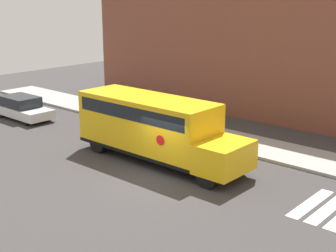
{
  "coord_description": "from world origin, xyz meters",
  "views": [
    {
      "loc": [
        12.92,
        -13.94,
        7.71
      ],
      "look_at": [
        -1.25,
        2.15,
        1.67
      ],
      "focal_mm": 50.0,
      "sensor_mm": 36.0,
      "label": 1
    }
  ],
  "objects": [
    {
      "name": "sidewalk_strip",
      "position": [
        0.0,
        6.5,
        0.07
      ],
      "size": [
        44.0,
        3.0,
        0.15
      ],
      "color": "#9E9E99",
      "rests_on": "ground"
    },
    {
      "name": "school_bus",
      "position": [
        -1.74,
        1.65,
        1.73
      ],
      "size": [
        9.0,
        2.57,
        3.03
      ],
      "color": "yellow",
      "rests_on": "ground"
    },
    {
      "name": "building_backdrop",
      "position": [
        0.0,
        13.0,
        4.15
      ],
      "size": [
        32.0,
        4.0,
        8.3
      ],
      "color": "brown",
      "rests_on": "ground"
    },
    {
      "name": "parked_car",
      "position": [
        -13.36,
        1.74,
        0.71
      ],
      "size": [
        4.45,
        1.81,
        1.44
      ],
      "color": "silver",
      "rests_on": "ground"
    },
    {
      "name": "ground_plane",
      "position": [
        0.0,
        0.0,
        0.0
      ],
      "size": [
        60.0,
        60.0,
        0.0
      ],
      "primitive_type": "plane",
      "color": "#3A3838"
    }
  ]
}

